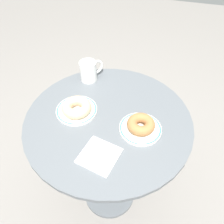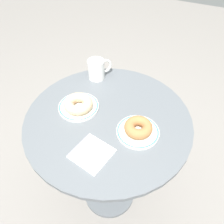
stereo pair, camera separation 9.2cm
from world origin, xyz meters
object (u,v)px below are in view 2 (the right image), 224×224
(donut_glazed, at_px, (78,104))
(coffee_mug, at_px, (97,69))
(paper_napkin, at_px, (92,154))
(plate_left, at_px, (78,107))
(cafe_table, at_px, (109,145))
(donut_cinnamon, at_px, (138,127))
(plate_right, at_px, (138,132))

(donut_glazed, distance_m, coffee_mug, 0.24)
(paper_napkin, bearing_deg, plate_left, 132.05)
(cafe_table, xyz_separation_m, donut_cinnamon, (0.14, -0.02, 0.23))
(plate_right, height_order, donut_cinnamon, donut_cinnamon)
(plate_left, distance_m, donut_cinnamon, 0.28)
(donut_cinnamon, bearing_deg, plate_left, 176.00)
(plate_left, bearing_deg, cafe_table, 1.98)
(donut_cinnamon, bearing_deg, cafe_table, 170.11)
(plate_right, relative_size, donut_glazed, 1.35)
(donut_glazed, distance_m, paper_napkin, 0.24)
(plate_right, bearing_deg, donut_glazed, 176.76)
(donut_glazed, bearing_deg, plate_right, -3.24)
(plate_right, relative_size, donut_cinnamon, 1.53)
(plate_right, xyz_separation_m, donut_glazed, (-0.27, 0.02, 0.03))
(cafe_table, height_order, coffee_mug, coffee_mug)
(plate_left, xyz_separation_m, paper_napkin, (0.16, -0.18, -0.00))
(cafe_table, bearing_deg, donut_cinnamon, -9.89)
(coffee_mug, bearing_deg, plate_left, -84.17)
(paper_napkin, distance_m, coffee_mug, 0.45)
(plate_left, distance_m, donut_glazed, 0.03)
(donut_cinnamon, xyz_separation_m, paper_napkin, (-0.12, -0.16, -0.03))
(paper_napkin, bearing_deg, plate_right, 54.11)
(plate_right, relative_size, paper_napkin, 1.30)
(cafe_table, height_order, plate_right, plate_right)
(donut_glazed, height_order, donut_cinnamon, donut_glazed)
(plate_left, distance_m, paper_napkin, 0.24)
(cafe_table, bearing_deg, plate_right, -9.89)
(cafe_table, height_order, donut_glazed, donut_glazed)
(donut_glazed, bearing_deg, paper_napkin, -48.38)
(cafe_table, relative_size, plate_right, 4.38)
(plate_right, distance_m, coffee_mug, 0.40)
(coffee_mug, bearing_deg, cafe_table, -53.91)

